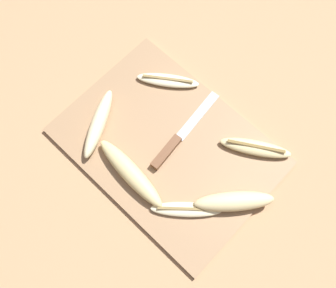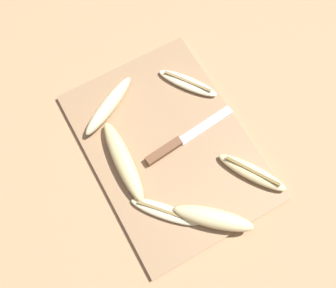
% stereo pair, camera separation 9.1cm
% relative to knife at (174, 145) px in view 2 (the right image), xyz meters
% --- Properties ---
extents(ground_plane, '(4.00, 4.00, 0.00)m').
position_rel_knife_xyz_m(ground_plane, '(-0.01, -0.01, -0.02)').
color(ground_plane, tan).
extents(cutting_board, '(0.49, 0.35, 0.01)m').
position_rel_knife_xyz_m(cutting_board, '(-0.01, -0.01, -0.01)').
color(cutting_board, '#997551').
rests_on(cutting_board, ground_plane).
extents(knife, '(0.04, 0.24, 0.02)m').
position_rel_knife_xyz_m(knife, '(0.00, 0.00, 0.00)').
color(knife, brown).
rests_on(knife, cutting_board).
extents(banana_bright_far, '(0.15, 0.12, 0.02)m').
position_rel_knife_xyz_m(banana_bright_far, '(-0.12, 0.11, 0.00)').
color(banana_bright_far, beige).
rests_on(banana_bright_far, cutting_board).
extents(banana_mellow_near, '(0.16, 0.12, 0.02)m').
position_rel_knife_xyz_m(banana_mellow_near, '(0.15, 0.12, 0.00)').
color(banana_mellow_near, beige).
rests_on(banana_mellow_near, cutting_board).
extents(banana_cream_curved, '(0.11, 0.17, 0.04)m').
position_rel_knife_xyz_m(banana_cream_curved, '(-0.16, -0.09, 0.01)').
color(banana_cream_curved, beige).
rests_on(banana_cream_curved, cutting_board).
extents(banana_spotted_left, '(0.21, 0.06, 0.03)m').
position_rel_knife_xyz_m(banana_spotted_left, '(-0.02, -0.12, 0.01)').
color(banana_spotted_left, '#DBC684').
rests_on(banana_spotted_left, cutting_board).
extents(banana_pale_long, '(0.14, 0.13, 0.02)m').
position_rel_knife_xyz_m(banana_pale_long, '(0.13, -0.09, 0.00)').
color(banana_pale_long, beige).
rests_on(banana_pale_long, cutting_board).
extents(banana_ripe_center, '(0.15, 0.16, 0.04)m').
position_rel_knife_xyz_m(banana_ripe_center, '(0.19, -0.01, 0.01)').
color(banana_ripe_center, beige).
rests_on(banana_ripe_center, cutting_board).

